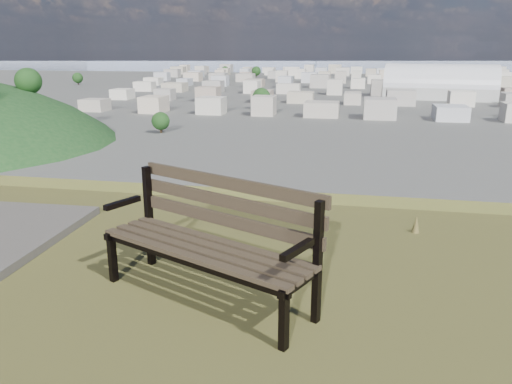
# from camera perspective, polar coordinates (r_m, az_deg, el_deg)

# --- Properties ---
(park_bench) EXTENTS (1.83, 1.24, 0.92)m
(park_bench) POSITION_cam_1_polar(r_m,az_deg,el_deg) (3.81, -4.99, -4.73)
(park_bench) COLOR #3C3122
(park_bench) RESTS_ON hilltop_mesa
(arena) EXTENTS (59.75, 31.49, 24.09)m
(arena) POSITION_cam_1_polar(r_m,az_deg,el_deg) (290.53, 20.19, 11.08)
(arena) COLOR #B6B6B1
(arena) RESTS_ON ground
(city_blocks) EXTENTS (395.00, 361.00, 7.00)m
(city_blocks) POSITION_cam_1_polar(r_m,az_deg,el_deg) (397.10, 11.26, 12.56)
(city_blocks) COLOR beige
(city_blocks) RESTS_ON ground
(city_trees) EXTENTS (406.52, 387.20, 9.98)m
(city_trees) POSITION_cam_1_polar(r_m,az_deg,el_deg) (322.94, 6.38, 12.22)
(city_trees) COLOR #302418
(city_trees) RESTS_ON ground
(bay_water) EXTENTS (2400.00, 700.00, 0.12)m
(bay_water) POSITION_cam_1_polar(r_m,az_deg,el_deg) (902.36, 11.50, 14.22)
(bay_water) COLOR #8898AD
(bay_water) RESTS_ON ground
(far_hills) EXTENTS (2050.00, 340.00, 60.00)m
(far_hills) POSITION_cam_1_polar(r_m,az_deg,el_deg) (1406.28, 9.05, 15.99)
(far_hills) COLOR #858DA6
(far_hills) RESTS_ON ground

